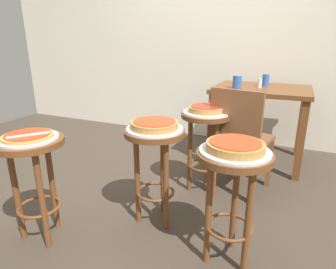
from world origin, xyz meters
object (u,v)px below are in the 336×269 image
Objects in this scene: pizza_leftside at (155,125)px; dining_table at (261,100)px; stool_leftside at (155,155)px; condiment_shaker at (260,83)px; stool_foreground at (33,167)px; pizza_rear at (206,109)px; pizza_middle at (235,146)px; pizza_server_knife at (29,135)px; serving_plate_rear at (206,112)px; serving_plate_foreground at (28,138)px; serving_plate_middle at (235,151)px; cup_far_edge at (266,80)px; wooden_chair at (239,137)px; serving_plate_leftside at (155,129)px; cup_near_edge at (237,82)px; pizza_foreground at (28,136)px; stool_middle at (232,183)px; stool_rear at (205,134)px.

dining_table is at bearing 70.74° from pizza_leftside.
stool_leftside is 1.45m from dining_table.
stool_foreground is at bearing -120.01° from condiment_shaker.
condiment_shaker is at bearing 69.65° from pizza_rear.
pizza_middle is at bearing -63.09° from pizza_rear.
condiment_shaker is (1.02, 1.77, 0.31)m from stool_foreground.
stool_foreground is 0.21m from pizza_server_knife.
serving_plate_foreground is at bearing -126.40° from serving_plate_rear.
serving_plate_middle is (1.10, 0.27, 0.00)m from serving_plate_foreground.
dining_table is at bearing 69.29° from pizza_rear.
serving_plate_foreground reaches higher than stool_foreground.
cup_far_edge is 0.16m from condiment_shaker.
condiment_shaker reaches higher than pizza_rear.
serving_plate_middle is 0.84m from wooden_chair.
cup_near_edge reaches higher than serving_plate_leftside.
pizza_middle reaches higher than serving_plate_foreground.
stool_foreground is at bearing -132.43° from wooden_chair.
pizza_rear is at bearing 53.60° from pizza_foreground.
condiment_shaker is (-0.04, -0.15, -0.02)m from cup_far_edge.
stool_middle is at bearing -78.84° from cup_near_edge.
pizza_leftside is 0.57m from pizza_rear.
cup_far_edge reaches higher than serving_plate_rear.
pizza_server_knife is at bearing -164.65° from pizza_middle.
stool_foreground is 7.82× the size of condiment_shaker.
condiment_shaker is at bearing -117.09° from dining_table.
stool_leftside is at bearing -107.06° from stool_rear.
pizza_foreground reaches higher than serving_plate_leftside.
pizza_rear reaches higher than pizza_server_knife.
stool_foreground is at bearing -141.49° from stool_leftside.
pizza_middle is 1.40m from cup_near_edge.
condiment_shaker is at bearing -103.40° from cup_far_edge.
stool_middle is 2.43× the size of pizza_rear.
wooden_chair is at bearing 98.13° from stool_middle.
pizza_foreground is 1.26× the size of pizza_server_knife.
cup_far_edge reaches higher than stool_rear.
pizza_leftside is (0.00, 0.00, 0.03)m from serving_plate_leftside.
serving_plate_foreground is 1.48m from wooden_chair.
serving_plate_foreground is 1.85m from cup_near_edge.
serving_plate_middle is at bearing 13.98° from stool_foreground.
pizza_rear reaches higher than serving_plate_rear.
stool_foreground is at bearing -166.02° from stool_middle.
pizza_middle is at bearing -18.36° from serving_plate_leftside.
stool_middle is 2.19× the size of pizza_leftside.
cup_far_edge is (0.32, 0.92, 0.33)m from stool_rear.
pizza_rear is (0.74, 1.00, 0.03)m from serving_plate_foreground.
cup_far_edge is (1.06, 1.92, 0.14)m from pizza_foreground.
condiment_shaker is (-0.08, 1.50, 0.31)m from stool_middle.
pizza_server_knife is (-0.54, -0.47, 0.20)m from stool_leftside.
serving_plate_foreground is 2.09m from dining_table.
condiment_shaker is at bearing 33.22° from cup_near_edge.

